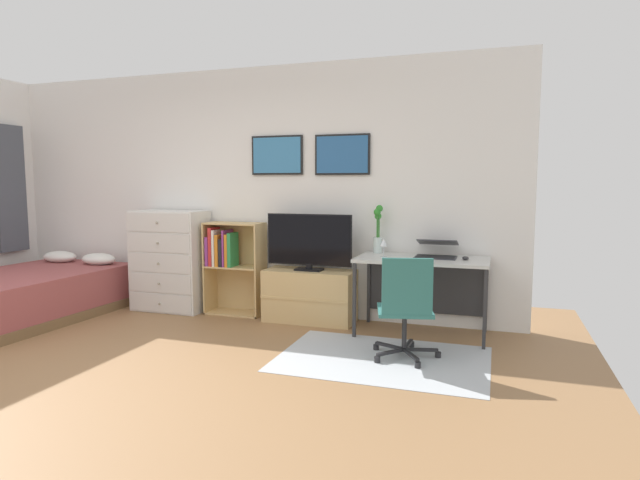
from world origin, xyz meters
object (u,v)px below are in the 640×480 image
object	(u,v)px
laptop	(437,250)
computer_mouse	(465,258)
dresser	(170,261)
desk	(423,270)
bookshelf	(230,260)
television	(309,242)
tv_stand	(310,296)
bamboo_vase	(378,231)
wine_glass	(384,243)
office_chair	(406,306)
bed	(27,294)

from	to	relation	value
laptop	computer_mouse	xyz separation A→B (m)	(0.27, -0.12, -0.05)
dresser	desk	world-z (taller)	dresser
dresser	bookshelf	distance (m)	0.73
bookshelf	television	xyz separation A→B (m)	(0.96, -0.07, 0.24)
tv_stand	laptop	bearing A→B (deg)	0.20
laptop	bamboo_vase	world-z (taller)	bamboo_vase
bamboo_vase	wine_glass	distance (m)	0.33
desk	computer_mouse	size ratio (longest dim) A/B	11.79
bookshelf	bamboo_vase	distance (m)	1.69
tv_stand	television	bearing A→B (deg)	-90.00
office_chair	laptop	bearing A→B (deg)	67.45
tv_stand	desk	size ratio (longest dim) A/B	0.77
bed	wine_glass	world-z (taller)	wine_glass
computer_mouse	bamboo_vase	xyz separation A→B (m)	(-0.87, 0.23, 0.21)
bookshelf	desk	xyz separation A→B (m)	(2.13, -0.09, 0.01)
dresser	laptop	distance (m)	2.99
dresser	tv_stand	world-z (taller)	dresser
laptop	wine_glass	xyz separation A→B (m)	(-0.48, -0.18, 0.07)
desk	office_chair	world-z (taller)	office_chair
bed	television	xyz separation A→B (m)	(2.95, 0.79, 0.59)
bed	bamboo_vase	world-z (taller)	bamboo_vase
dresser	television	distance (m)	1.71
computer_mouse	bamboo_vase	distance (m)	0.93
television	office_chair	xyz separation A→B (m)	(1.15, -0.90, -0.38)
bookshelf	tv_stand	distance (m)	1.01
tv_stand	bamboo_vase	bearing A→B (deg)	9.29
bookshelf	laptop	distance (m)	2.26
computer_mouse	wine_glass	size ratio (longest dim) A/B	0.58
dresser	wine_glass	size ratio (longest dim) A/B	6.31
tv_stand	office_chair	size ratio (longest dim) A/B	1.09
desk	bamboo_vase	xyz separation A→B (m)	(-0.48, 0.15, 0.36)
dresser	bookshelf	xyz separation A→B (m)	(0.73, 0.07, 0.03)
desk	wine_glass	xyz separation A→B (m)	(-0.36, -0.14, 0.26)
dresser	office_chair	world-z (taller)	dresser
bookshelf	laptop	bearing A→B (deg)	-1.22
bookshelf	wine_glass	size ratio (longest dim) A/B	5.64
tv_stand	laptop	world-z (taller)	laptop
bookshelf	bamboo_vase	bearing A→B (deg)	2.12
dresser	bamboo_vase	distance (m)	2.42
bed	laptop	xyz separation A→B (m)	(4.24, 0.82, 0.55)
desk	laptop	distance (m)	0.23
television	bamboo_vase	xyz separation A→B (m)	(0.69, 0.14, 0.13)
office_chair	television	bearing A→B (deg)	128.16
bed	bookshelf	distance (m)	2.20
television	laptop	xyz separation A→B (m)	(1.29, 0.03, -0.03)
office_chair	bamboo_vase	size ratio (longest dim) A/B	1.77
office_chair	wine_glass	world-z (taller)	wine_glass
bamboo_vase	dresser	bearing A→B (deg)	-176.91
office_chair	desk	bearing A→B (deg)	74.66
bookshelf	bamboo_vase	size ratio (longest dim) A/B	2.09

